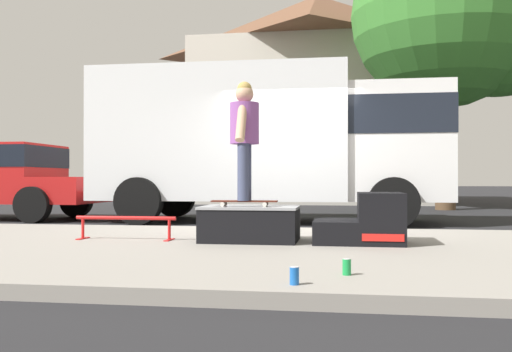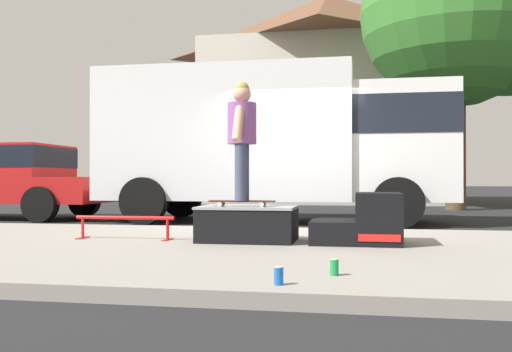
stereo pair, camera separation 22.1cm
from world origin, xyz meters
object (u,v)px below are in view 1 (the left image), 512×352
(skateboard, at_px, (245,202))
(soda_can, at_px, (347,267))
(soda_can_b, at_px, (294,276))
(skate_box, at_px, (251,222))
(box_truck, at_px, (271,138))
(grind_rail, at_px, (126,222))
(kicker_ramp, at_px, (366,222))
(skater_kid, at_px, (245,131))
(street_tree_main, at_px, (456,20))

(skateboard, xyz_separation_m, soda_can, (1.18, -2.21, -0.41))
(soda_can, distance_m, soda_can_b, 0.59)
(skate_box, height_order, soda_can_b, skate_box)
(skateboard, height_order, soda_can_b, skateboard)
(skateboard, bearing_deg, soda_can_b, -73.00)
(skate_box, xyz_separation_m, skateboard, (-0.06, -0.06, 0.25))
(box_truck, bearing_deg, skateboard, -86.61)
(grind_rail, bearing_deg, soda_can, -39.61)
(skate_box, height_order, kicker_ramp, kicker_ramp)
(kicker_ramp, xyz_separation_m, skater_kid, (-1.42, -0.06, 1.07))
(box_truck, bearing_deg, skater_kid, -86.61)
(street_tree_main, bearing_deg, soda_can_b, -105.54)
(soda_can_b, distance_m, street_tree_main, 14.18)
(skate_box, distance_m, kicker_ramp, 1.36)
(skate_box, height_order, soda_can, skate_box)
(box_truck, bearing_deg, soda_can, -78.15)
(grind_rail, height_order, soda_can, grind_rail)
(soda_can_b, relative_size, street_tree_main, 0.02)
(skateboard, bearing_deg, skater_kid, -100.62)
(skate_box, xyz_separation_m, street_tree_main, (4.29, 9.98, 5.04))
(skateboard, xyz_separation_m, soda_can_b, (0.82, -2.67, -0.41))
(grind_rail, xyz_separation_m, skateboard, (1.47, 0.02, 0.26))
(soda_can, bearing_deg, skater_kid, 118.09)
(grind_rail, distance_m, street_tree_main, 12.67)
(skater_kid, height_order, street_tree_main, street_tree_main)
(grind_rail, height_order, skater_kid, skater_kid)
(grind_rail, xyz_separation_m, box_truck, (1.19, 4.77, 1.37))
(skateboard, relative_size, skater_kid, 0.56)
(soda_can_b, bearing_deg, skateboard, 107.00)
(box_truck, bearing_deg, street_tree_main, 48.73)
(skate_box, bearing_deg, skateboard, -137.42)
(grind_rail, bearing_deg, skate_box, 2.74)
(grind_rail, relative_size, skater_kid, 0.90)
(skater_kid, relative_size, soda_can_b, 11.21)
(kicker_ramp, distance_m, soda_can_b, 2.80)
(skate_box, relative_size, soda_can_b, 9.10)
(skate_box, bearing_deg, box_truck, 94.20)
(skate_box, xyz_separation_m, kicker_ramp, (1.36, -0.00, 0.02))
(skater_kid, bearing_deg, skateboard, 79.38)
(soda_can_b, distance_m, box_truck, 7.66)
(soda_can, distance_m, box_truck, 7.28)
(skateboard, relative_size, soda_can_b, 6.25)
(skateboard, relative_size, box_truck, 0.11)
(soda_can_b, bearing_deg, kicker_ramp, 77.45)
(skate_box, relative_size, soda_can, 9.10)
(soda_can, relative_size, soda_can_b, 1.00)
(grind_rail, bearing_deg, skateboard, 0.59)
(skate_box, distance_m, soda_can, 2.53)
(grind_rail, xyz_separation_m, street_tree_main, (5.82, 10.05, 5.06))
(kicker_ramp, relative_size, skateboard, 1.30)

